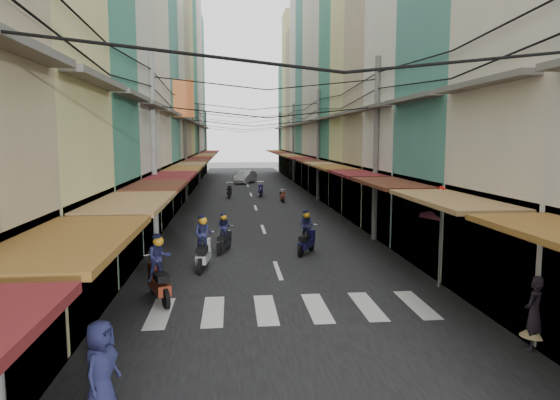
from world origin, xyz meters
TOP-DOWN VIEW (x-y plane):
  - ground at (0.00, 0.00)m, footprint 160.00×160.00m
  - road at (0.00, 20.00)m, footprint 10.00×80.00m
  - sidewalk_left at (-6.50, 20.00)m, footprint 3.00×80.00m
  - sidewalk_right at (6.50, 20.00)m, footprint 3.00×80.00m
  - crosswalk at (-0.00, -6.00)m, footprint 7.55×2.40m
  - building_row_left at (-7.92, 16.56)m, footprint 7.80×67.67m
  - building_row_right at (7.92, 16.45)m, footprint 7.80×68.98m
  - utility_poles at (0.00, 15.01)m, footprint 10.20×66.13m
  - white_car at (-0.19, 32.72)m, footprint 5.06×3.32m
  - bicycle at (6.62, -1.22)m, footprint 1.59×1.10m
  - moving_scooters at (-1.37, 3.80)m, footprint 6.17×27.87m
  - parked_scooters at (3.46, -4.11)m, footprint 13.21×15.03m
  - pedestrians at (-4.22, 1.77)m, footprint 13.06×25.36m
  - market_umbrella at (5.82, -3.16)m, footprint 2.48×2.48m
  - traffic_sign at (4.78, -4.43)m, footprint 0.10×0.70m

SIDE VIEW (x-z plane):
  - ground at x=0.00m, z-range 0.00..0.00m
  - white_car at x=-0.19m, z-range -0.83..0.83m
  - bicycle at x=6.62m, z-range -0.51..0.51m
  - road at x=0.00m, z-range 0.00..0.02m
  - crosswalk at x=0.00m, z-range 0.02..0.03m
  - sidewalk_left at x=-6.50m, z-range 0.00..0.06m
  - sidewalk_right at x=6.50m, z-range 0.00..0.06m
  - parked_scooters at x=3.46m, z-range -0.01..0.99m
  - moving_scooters at x=-1.37m, z-range -0.43..1.52m
  - pedestrians at x=-4.22m, z-range -0.08..2.14m
  - market_umbrella at x=5.82m, z-range 1.00..3.61m
  - traffic_sign at x=4.78m, z-range 0.75..3.92m
  - utility_poles at x=0.00m, z-range 2.49..10.69m
  - building_row_right at x=7.92m, z-range -1.89..20.71m
  - building_row_left at x=-7.92m, z-range -2.07..21.63m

